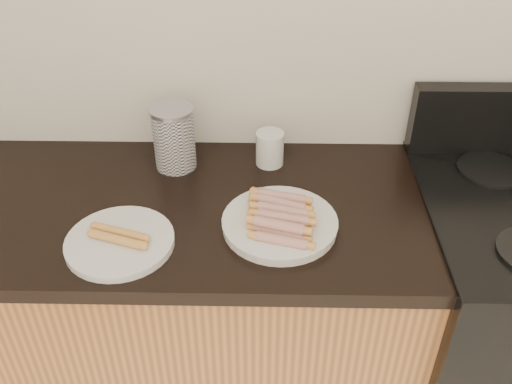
{
  "coord_description": "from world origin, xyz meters",
  "views": [
    {
      "loc": [
        -0.01,
        0.53,
        1.8
      ],
      "look_at": [
        -0.04,
        1.62,
        1.0
      ],
      "focal_mm": 40.0,
      "sensor_mm": 36.0,
      "label": 1
    }
  ],
  "objects_px": {
    "main_plate": "(280,225)",
    "canister": "(174,138)",
    "mug": "(270,148)",
    "side_plate": "(120,242)"
  },
  "relations": [
    {
      "from": "side_plate",
      "to": "mug",
      "type": "relative_size",
      "value": 2.61
    },
    {
      "from": "main_plate",
      "to": "mug",
      "type": "bearing_deg",
      "value": 94.92
    },
    {
      "from": "main_plate",
      "to": "mug",
      "type": "height_order",
      "value": "mug"
    },
    {
      "from": "main_plate",
      "to": "canister",
      "type": "relative_size",
      "value": 1.53
    },
    {
      "from": "side_plate",
      "to": "canister",
      "type": "relative_size",
      "value": 1.41
    },
    {
      "from": "side_plate",
      "to": "mug",
      "type": "height_order",
      "value": "mug"
    },
    {
      "from": "main_plate",
      "to": "side_plate",
      "type": "bearing_deg",
      "value": -169.31
    },
    {
      "from": "canister",
      "to": "mug",
      "type": "xyz_separation_m",
      "value": [
        0.26,
        0.02,
        -0.04
      ]
    },
    {
      "from": "main_plate",
      "to": "canister",
      "type": "xyz_separation_m",
      "value": [
        -0.29,
        0.27,
        0.08
      ]
    },
    {
      "from": "side_plate",
      "to": "main_plate",
      "type": "bearing_deg",
      "value": 10.69
    }
  ]
}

